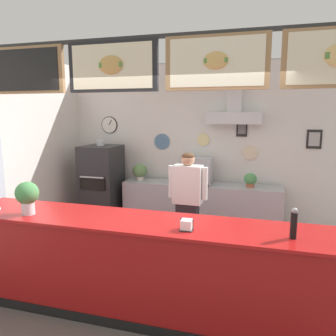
{
  "coord_description": "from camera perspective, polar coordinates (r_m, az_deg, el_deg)",
  "views": [
    {
      "loc": [
        1.0,
        -3.33,
        2.14
      ],
      "look_at": [
        -0.2,
        0.83,
        1.4
      ],
      "focal_mm": 35.17,
      "sensor_mm": 36.0,
      "label": 1
    }
  ],
  "objects": [
    {
      "name": "ground_plane",
      "position": [
        4.08,
        -0.58,
        -21.92
      ],
      "size": [
        6.32,
        6.32,
        0.0
      ],
      "primitive_type": "plane",
      "color": "#514C47"
    },
    {
      "name": "back_wall_assembly",
      "position": [
        5.89,
        6.48,
        4.42
      ],
      "size": [
        5.27,
        2.83,
        3.01
      ],
      "color": "#9E9E99",
      "rests_on": "ground_plane"
    },
    {
      "name": "service_counter",
      "position": [
        3.62,
        -1.81,
        -17.03
      ],
      "size": [
        4.54,
        0.75,
        1.03
      ],
      "color": "maroon",
      "rests_on": "ground_plane"
    },
    {
      "name": "back_prep_counter",
      "position": [
        5.9,
        5.7,
        -7.08
      ],
      "size": [
        2.76,
        0.53,
        0.9
      ],
      "color": "#A3A5AD",
      "rests_on": "ground_plane"
    },
    {
      "name": "pizza_oven",
      "position": [
        6.23,
        -11.37,
        -3.21
      ],
      "size": [
        0.65,
        0.72,
        1.64
      ],
      "color": "#232326",
      "rests_on": "ground_plane"
    },
    {
      "name": "shop_worker",
      "position": [
        4.57,
        3.4,
        -6.58
      ],
      "size": [
        0.55,
        0.23,
        1.6
      ],
      "rotation": [
        0.0,
        0.0,
        3.11
      ],
      "color": "#232328",
      "rests_on": "ground_plane"
    },
    {
      "name": "espresso_machine",
      "position": [
        5.73,
        5.02,
        -0.53
      ],
      "size": [
        0.52,
        0.46,
        0.46
      ],
      "color": "#A3A5AD",
      "rests_on": "back_prep_counter"
    },
    {
      "name": "potted_basil",
      "position": [
        5.64,
        14.09,
        -1.99
      ],
      "size": [
        0.21,
        0.21,
        0.24
      ],
      "color": "#9E563D",
      "rests_on": "back_prep_counter"
    },
    {
      "name": "potted_rosemary",
      "position": [
        6.07,
        -4.9,
        -0.57
      ],
      "size": [
        0.27,
        0.27,
        0.3
      ],
      "color": "beige",
      "rests_on": "back_prep_counter"
    },
    {
      "name": "potted_thyme",
      "position": [
        5.86,
        1.41,
        -1.16
      ],
      "size": [
        0.19,
        0.19,
        0.24
      ],
      "color": "#9E563D",
      "rests_on": "back_prep_counter"
    },
    {
      "name": "pepper_grinder",
      "position": [
        3.15,
        20.96,
        -8.97
      ],
      "size": [
        0.06,
        0.06,
        0.28
      ],
      "color": "black",
      "rests_on": "service_counter"
    },
    {
      "name": "basil_vase",
      "position": [
        3.92,
        -23.21,
        -4.49
      ],
      "size": [
        0.25,
        0.25,
        0.37
      ],
      "color": "silver",
      "rests_on": "service_counter"
    },
    {
      "name": "napkin_holder",
      "position": [
        3.18,
        3.25,
        -9.88
      ],
      "size": [
        0.13,
        0.12,
        0.12
      ],
      "color": "#262628",
      "rests_on": "service_counter"
    }
  ]
}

